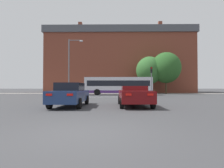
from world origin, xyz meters
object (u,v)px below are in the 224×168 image
object	(u,v)px
pedestrian_waiting	(130,88)
pedestrian_walking_east	(96,89)
car_roadster_right	(134,95)
traffic_light_far_right	(139,79)
traffic_light_near_right	(151,77)
car_saloon_left	(70,94)
bus_crossing_lead	(118,86)
street_lamp_junction	(71,62)

from	to	relation	value
pedestrian_waiting	pedestrian_walking_east	bearing A→B (deg)	-168.15
car_roadster_right	traffic_light_far_right	size ratio (longest dim) A/B	0.99
car_roadster_right	traffic_light_near_right	distance (m)	13.29
car_saloon_left	pedestrian_waiting	distance (m)	25.65
car_roadster_right	pedestrian_waiting	size ratio (longest dim) A/B	2.44
car_roadster_right	traffic_light_near_right	bearing A→B (deg)	72.34
traffic_light_near_right	bus_crossing_lead	bearing A→B (deg)	131.68
street_lamp_junction	bus_crossing_lead	bearing A→B (deg)	41.31
car_roadster_right	pedestrian_walking_east	size ratio (longest dim) A/B	2.74
car_saloon_left	bus_crossing_lead	world-z (taller)	bus_crossing_lead
bus_crossing_lead	pedestrian_waiting	bearing A→B (deg)	159.84
street_lamp_junction	pedestrian_waiting	bearing A→B (deg)	54.60
street_lamp_junction	pedestrian_walking_east	distance (m)	13.50
bus_crossing_lead	traffic_light_far_right	size ratio (longest dim) A/B	2.45
car_roadster_right	street_lamp_junction	size ratio (longest dim) A/B	0.57
car_roadster_right	street_lamp_junction	bearing A→B (deg)	120.44
pedestrian_waiting	street_lamp_junction	bearing A→B (deg)	-114.05
pedestrian_waiting	bus_crossing_lead	bearing A→B (deg)	-98.81
street_lamp_junction	pedestrian_waiting	distance (m)	16.18
street_lamp_junction	traffic_light_near_right	bearing A→B (deg)	3.56
traffic_light_far_right	pedestrian_waiting	xyz separation A→B (m)	(-1.84, 0.38, -1.94)
car_roadster_right	bus_crossing_lead	distance (m)	17.64
traffic_light_near_right	pedestrian_walking_east	world-z (taller)	traffic_light_near_right
car_roadster_right	pedestrian_walking_east	xyz separation A→B (m)	(-5.06, 24.66, 0.24)
traffic_light_far_right	street_lamp_junction	bearing A→B (deg)	-131.34
street_lamp_junction	pedestrian_walking_east	xyz separation A→B (m)	(2.12, 12.79, -3.77)
traffic_light_near_right	pedestrian_waiting	distance (m)	12.42
traffic_light_near_right	pedestrian_walking_east	size ratio (longest dim) A/B	2.52
bus_crossing_lead	traffic_light_near_right	size ratio (longest dim) A/B	2.70
car_roadster_right	street_lamp_junction	xyz separation A→B (m)	(-7.18, 11.87, 4.01)
car_roadster_right	traffic_light_near_right	world-z (taller)	traffic_light_near_right
traffic_light_far_right	street_lamp_junction	size ratio (longest dim) A/B	0.58
traffic_light_far_right	car_saloon_left	bearing A→B (deg)	-108.11
car_saloon_left	traffic_light_far_right	bearing A→B (deg)	72.01
pedestrian_walking_east	bus_crossing_lead	bearing A→B (deg)	-54.03
car_roadster_right	pedestrian_waiting	world-z (taller)	pedestrian_waiting
bus_crossing_lead	pedestrian_walking_east	bearing A→B (deg)	-148.09
bus_crossing_lead	pedestrian_waiting	distance (m)	7.60
bus_crossing_lead	pedestrian_walking_east	world-z (taller)	bus_crossing_lead
traffic_light_near_right	pedestrian_waiting	size ratio (longest dim) A/B	2.25
car_roadster_right	traffic_light_far_right	bearing A→B (deg)	80.43
car_roadster_right	traffic_light_far_right	world-z (taller)	traffic_light_far_right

